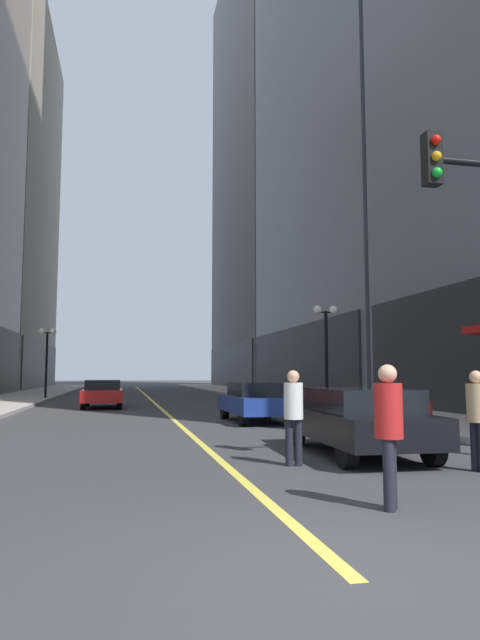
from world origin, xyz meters
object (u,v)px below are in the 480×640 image
(pedestrian_in_red_jacket, at_px, (389,424))
(fire_hydrant_right, at_px, (428,416))
(car_red, at_px, (103,392))
(pedestrian_in_white_shirt, at_px, (293,410))
(street_lamp_left_far, at_px, (47,347))
(street_lamp_right_mid, at_px, (326,334))
(pedestrian_in_tan_trench, at_px, (477,412))
(car_black, at_px, (357,419))
(car_blue, at_px, (256,400))

(pedestrian_in_red_jacket, relative_size, fire_hydrant_right, 2.16)
(car_red, bearing_deg, pedestrian_in_white_shirt, -77.98)
(pedestrian_in_white_shirt, xyz_separation_m, street_lamp_left_far, (-7.56, 26.71, 2.28))
(pedestrian_in_red_jacket, relative_size, street_lamp_right_mid, 0.39)
(fire_hydrant_right, bearing_deg, pedestrian_in_tan_trench, -114.11)
(car_black, height_order, street_lamp_left_far, street_lamp_left_far)
(car_blue, relative_size, street_lamp_right_mid, 0.93)
(car_blue, xyz_separation_m, pedestrian_in_red_jacket, (-1.30, -12.08, 0.29))
(car_blue, bearing_deg, pedestrian_in_white_shirt, -99.46)
(pedestrian_in_red_jacket, bearing_deg, street_lamp_left_far, 104.46)
(pedestrian_in_white_shirt, bearing_deg, pedestrian_in_tan_trench, -22.84)
(street_lamp_left_far, bearing_deg, pedestrian_in_red_jacket, -75.54)
(car_black, relative_size, pedestrian_in_tan_trench, 2.69)
(car_black, bearing_deg, pedestrian_in_red_jacket, -109.09)
(pedestrian_in_tan_trench, bearing_deg, street_lamp_right_mid, 79.73)
(street_lamp_left_far, relative_size, street_lamp_right_mid, 1.00)
(pedestrian_in_tan_trench, bearing_deg, pedestrian_in_red_jacket, -141.94)
(car_black, xyz_separation_m, car_blue, (-0.17, 7.84, -0.00))
(car_black, xyz_separation_m, street_lamp_left_far, (-9.20, 25.75, 2.54))
(street_lamp_right_mid, height_order, fire_hydrant_right, street_lamp_right_mid)
(street_lamp_left_far, bearing_deg, car_blue, -63.23)
(car_red, relative_size, street_lamp_right_mid, 1.02)
(car_blue, bearing_deg, street_lamp_right_mid, 41.14)
(pedestrian_in_tan_trench, xyz_separation_m, street_lamp_right_mid, (2.41, 13.29, 2.29))
(pedestrian_in_white_shirt, distance_m, street_lamp_right_mid, 13.38)
(pedestrian_in_white_shirt, bearing_deg, street_lamp_right_mid, 66.60)
(car_blue, xyz_separation_m, car_red, (-5.32, 9.31, 0.00))
(car_blue, relative_size, pedestrian_in_white_shirt, 2.47)
(car_black, bearing_deg, pedestrian_in_white_shirt, -149.47)
(car_blue, xyz_separation_m, fire_hydrant_right, (4.27, -3.50, -0.32))
(car_red, height_order, pedestrian_in_red_jacket, pedestrian_in_red_jacket)
(car_blue, relative_size, pedestrian_in_tan_trench, 2.48)
(car_blue, distance_m, pedestrian_in_tan_trench, 10.09)
(fire_hydrant_right, bearing_deg, car_black, -133.36)
(pedestrian_in_white_shirt, bearing_deg, car_red, 102.02)
(car_blue, bearing_deg, street_lamp_left_far, 116.77)
(fire_hydrant_right, bearing_deg, street_lamp_right_mid, 94.21)
(street_lamp_left_far, height_order, fire_hydrant_right, street_lamp_left_far)
(pedestrian_in_white_shirt, xyz_separation_m, fire_hydrant_right, (5.74, 5.31, -0.57))
(pedestrian_in_tan_trench, relative_size, fire_hydrant_right, 2.08)
(pedestrian_in_red_jacket, xyz_separation_m, fire_hydrant_right, (5.57, 8.58, -0.61))
(street_lamp_left_far, bearing_deg, pedestrian_in_white_shirt, -74.19)
(car_blue, height_order, pedestrian_in_white_shirt, pedestrian_in_white_shirt)
(car_black, bearing_deg, street_lamp_right_mid, 72.08)
(car_black, xyz_separation_m, car_red, (-5.49, 17.15, 0.00))
(car_black, bearing_deg, pedestrian_in_tan_trench, -61.04)
(car_red, distance_m, pedestrian_in_white_shirt, 18.52)
(car_blue, relative_size, pedestrian_in_red_jacket, 2.40)
(pedestrian_in_tan_trench, xyz_separation_m, pedestrian_in_red_jacket, (-2.66, -2.08, 0.04))
(street_lamp_right_mid, bearing_deg, car_black, -107.92)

